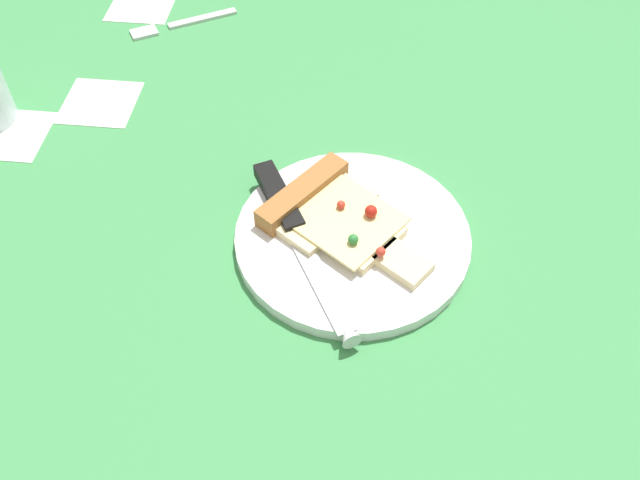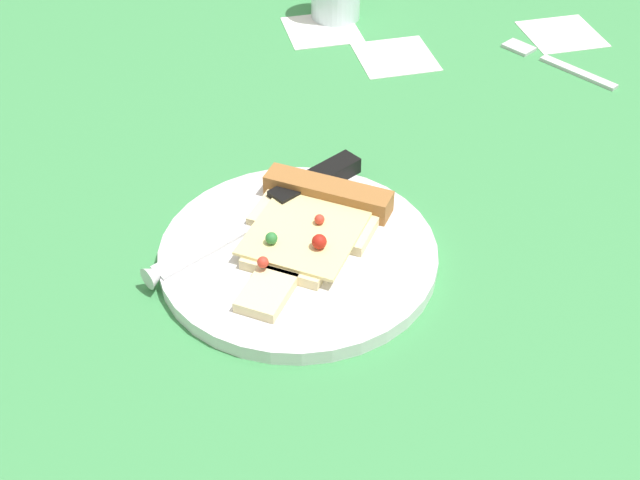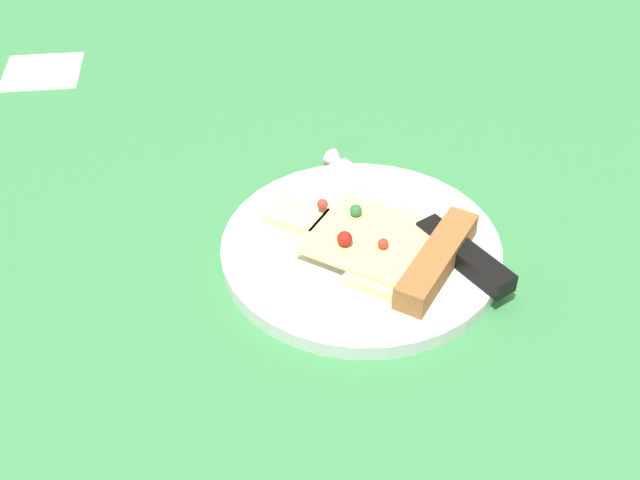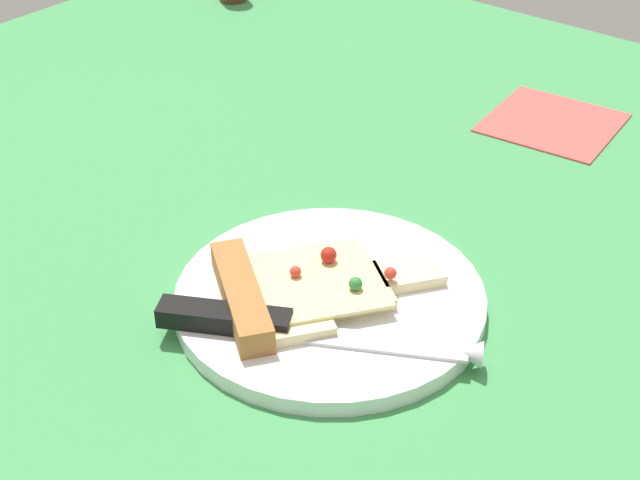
% 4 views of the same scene
% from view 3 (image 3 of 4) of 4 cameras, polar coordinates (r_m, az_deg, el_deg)
% --- Properties ---
extents(ground_plane, '(1.41, 1.41, 0.03)m').
position_cam_3_polar(ground_plane, '(0.72, 6.25, -2.19)').
color(ground_plane, '#3D8C4C').
rests_on(ground_plane, ground).
extents(plate, '(0.24, 0.24, 0.01)m').
position_cam_3_polar(plate, '(0.70, 2.93, -0.67)').
color(plate, silver).
rests_on(plate, ground_plane).
extents(pizza_slice, '(0.19, 0.16, 0.03)m').
position_cam_3_polar(pizza_slice, '(0.68, 4.90, -0.42)').
color(pizza_slice, beige).
rests_on(pizza_slice, plate).
extents(knife, '(0.13, 0.22, 0.02)m').
position_cam_3_polar(knife, '(0.71, 7.69, 0.77)').
color(knife, silver).
rests_on(knife, plate).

